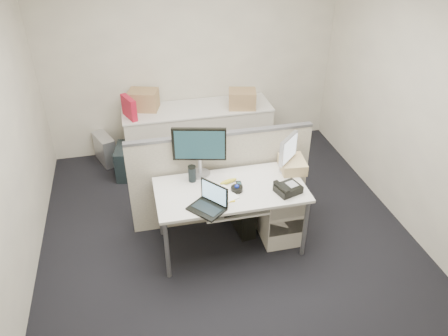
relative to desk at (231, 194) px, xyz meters
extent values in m
cube|color=black|center=(0.00, 0.00, -0.67)|extent=(4.00, 4.50, 0.01)
cube|color=#B9B29F|center=(0.00, 2.25, 0.69)|extent=(4.00, 0.02, 2.70)
cube|color=#B9B29F|center=(2.00, 0.00, 0.69)|extent=(0.02, 4.50, 2.70)
cube|color=silver|center=(0.00, 0.00, 0.05)|extent=(1.50, 0.75, 0.03)
cylinder|color=slate|center=(-0.70, -0.33, -0.31)|extent=(0.04, 0.04, 0.70)
cylinder|color=slate|center=(-0.70, 0.33, -0.31)|extent=(0.04, 0.04, 0.70)
cylinder|color=slate|center=(0.70, -0.33, -0.31)|extent=(0.04, 0.04, 0.70)
cylinder|color=slate|center=(0.70, 0.33, -0.31)|extent=(0.04, 0.04, 0.70)
cube|color=silver|center=(0.00, -0.18, -0.04)|extent=(0.62, 0.32, 0.02)
cube|color=beige|center=(0.55, 0.05, -0.34)|extent=(0.40, 0.55, 0.65)
cube|color=beige|center=(0.00, 0.45, -0.11)|extent=(2.00, 0.06, 1.10)
cube|color=beige|center=(0.00, 1.93, -0.30)|extent=(2.00, 0.60, 0.72)
cube|color=black|center=(-0.25, 0.32, 0.34)|extent=(0.58, 0.33, 0.55)
cube|color=#B7B7BC|center=(0.65, 0.18, 0.27)|extent=(0.36, 0.35, 0.41)
cube|color=black|center=(-0.30, -0.28, 0.18)|extent=(0.39, 0.40, 0.24)
cylinder|color=black|center=(0.05, -0.05, 0.09)|extent=(0.13, 0.13, 0.05)
cube|color=black|center=(0.54, -0.18, 0.10)|extent=(0.28, 0.25, 0.07)
cube|color=white|center=(-0.12, -0.08, 0.07)|extent=(0.33, 0.37, 0.01)
cube|color=yellow|center=(-0.05, -0.18, 0.07)|extent=(0.09, 0.09, 0.01)
cylinder|color=black|center=(-0.35, 0.22, 0.15)|extent=(0.10, 0.10, 0.16)
ellipsoid|color=gold|center=(0.00, 0.10, 0.09)|extent=(0.20, 0.10, 0.04)
cube|color=black|center=(0.10, 0.05, 0.07)|extent=(0.05, 0.10, 0.01)
cube|color=tan|center=(0.72, 0.20, 0.13)|extent=(0.28, 0.35, 0.12)
cube|color=black|center=(0.05, -0.22, -0.02)|extent=(0.41, 0.20, 0.02)
cube|color=black|center=(0.19, 0.20, -0.48)|extent=(0.20, 0.42, 0.38)
cube|color=black|center=(-1.05, 1.63, -0.45)|extent=(0.26, 0.47, 0.42)
cube|color=#B7B7BC|center=(-1.30, 2.03, -0.46)|extent=(0.32, 0.46, 0.40)
cube|color=#9F764A|center=(-0.70, 2.05, 0.20)|extent=(0.44, 0.38, 0.28)
cube|color=#9F764A|center=(0.60, 1.81, 0.19)|extent=(0.41, 0.35, 0.26)
cube|color=#B6132B|center=(-0.90, 1.83, 0.21)|extent=(0.19, 0.33, 0.30)
camera|label=1|loc=(-0.86, -3.44, 2.59)|focal=35.00mm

